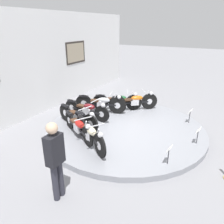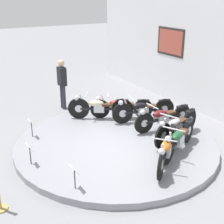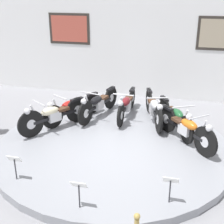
# 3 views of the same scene
# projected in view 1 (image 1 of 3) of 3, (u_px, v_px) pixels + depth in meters

# --- Properties ---
(ground_plane) EXTENTS (60.00, 60.00, 0.00)m
(ground_plane) POSITION_uv_depth(u_px,v_px,m) (125.00, 131.00, 7.49)
(ground_plane) COLOR gray
(display_platform) EXTENTS (5.30, 5.30, 0.16)m
(display_platform) POSITION_uv_depth(u_px,v_px,m) (125.00, 129.00, 7.46)
(display_platform) COLOR gray
(display_platform) RESTS_ON ground_plane
(back_wall) EXTENTS (14.00, 0.22, 3.94)m
(back_wall) POSITION_uv_depth(u_px,v_px,m) (36.00, 64.00, 8.48)
(back_wall) COLOR white
(back_wall) RESTS_ON ground_plane
(motorcycle_cream) EXTENTS (1.16, 1.71, 0.81)m
(motorcycle_cream) POSITION_uv_depth(u_px,v_px,m) (90.00, 133.00, 6.15)
(motorcycle_cream) COLOR black
(motorcycle_cream) RESTS_ON display_platform
(motorcycle_red) EXTENTS (1.01, 1.73, 0.78)m
(motorcycle_red) POSITION_uv_depth(u_px,v_px,m) (78.00, 126.00, 6.64)
(motorcycle_red) COLOR black
(motorcycle_red) RESTS_ON display_platform
(motorcycle_black) EXTENTS (0.65, 1.94, 0.80)m
(motorcycle_black) POSITION_uv_depth(u_px,v_px,m) (78.00, 116.00, 7.30)
(motorcycle_black) COLOR black
(motorcycle_black) RESTS_ON display_platform
(motorcycle_maroon) EXTENTS (0.54, 1.96, 0.78)m
(motorcycle_maroon) POSITION_uv_depth(u_px,v_px,m) (87.00, 109.00, 7.98)
(motorcycle_maroon) COLOR black
(motorcycle_maroon) RESTS_ON display_platform
(motorcycle_silver) EXTENTS (0.72, 1.95, 0.81)m
(motorcycle_silver) POSITION_uv_depth(u_px,v_px,m) (101.00, 103.00, 8.51)
(motorcycle_silver) COLOR black
(motorcycle_silver) RESTS_ON display_platform
(motorcycle_green) EXTENTS (0.95, 1.80, 0.80)m
(motorcycle_green) POSITION_uv_depth(u_px,v_px,m) (118.00, 101.00, 8.79)
(motorcycle_green) COLOR black
(motorcycle_green) RESTS_ON display_platform
(motorcycle_orange) EXTENTS (1.35, 1.57, 0.81)m
(motorcycle_orange) POSITION_uv_depth(u_px,v_px,m) (134.00, 101.00, 8.74)
(motorcycle_orange) COLOR black
(motorcycle_orange) RESTS_ON display_platform
(info_placard_front_left) EXTENTS (0.26, 0.11, 0.51)m
(info_placard_front_left) POSITION_uv_depth(u_px,v_px,m) (169.00, 151.00, 5.35)
(info_placard_front_left) COLOR #333338
(info_placard_front_left) RESTS_ON display_platform
(info_placard_front_centre) EXTENTS (0.26, 0.11, 0.51)m
(info_placard_front_centre) POSITION_uv_depth(u_px,v_px,m) (198.00, 132.00, 6.28)
(info_placard_front_centre) COLOR #333338
(info_placard_front_centre) RESTS_ON display_platform
(info_placard_front_right) EXTENTS (0.26, 0.11, 0.51)m
(info_placard_front_right) POSITION_uv_depth(u_px,v_px,m) (190.00, 113.00, 7.62)
(info_placard_front_right) COLOR #333338
(info_placard_front_right) RESTS_ON display_platform
(visitor_standing) EXTENTS (0.36, 0.23, 1.74)m
(visitor_standing) POSITION_uv_depth(u_px,v_px,m) (55.00, 157.00, 4.29)
(visitor_standing) COLOR #2D2D38
(visitor_standing) RESTS_ON ground_plane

